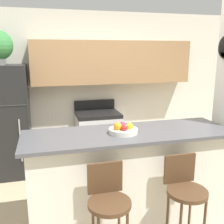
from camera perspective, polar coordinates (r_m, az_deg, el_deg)
name	(u,v)px	position (r m, az deg, el deg)	size (l,w,h in m)	color
ground_plane	(128,224)	(3.21, 3.48, -23.16)	(14.00, 14.00, 0.00)	tan
wall_back	(101,77)	(4.54, -2.50, 7.53)	(5.60, 0.38, 2.55)	silver
counter_bar	(129,180)	(2.92, 3.63, -14.47)	(2.17, 0.70, 1.08)	silver
refrigerator	(5,122)	(4.30, -22.29, -2.00)	(0.72, 0.63, 1.71)	black
stove_range	(98,138)	(4.47, -3.06, -5.68)	(0.71, 0.59, 1.07)	silver
bar_stool_left	(108,203)	(2.34, -0.81, -19.28)	(0.37, 0.37, 0.96)	#4C331E
bar_stool_right	(185,192)	(2.58, 15.56, -16.44)	(0.37, 0.37, 0.96)	#4C331E
fruit_bowl	(123,130)	(2.65, 2.41, -3.87)	(0.29, 0.29, 0.12)	silver
trash_bin	(47,164)	(4.27, -13.98, -10.88)	(0.28, 0.28, 0.38)	#59595B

